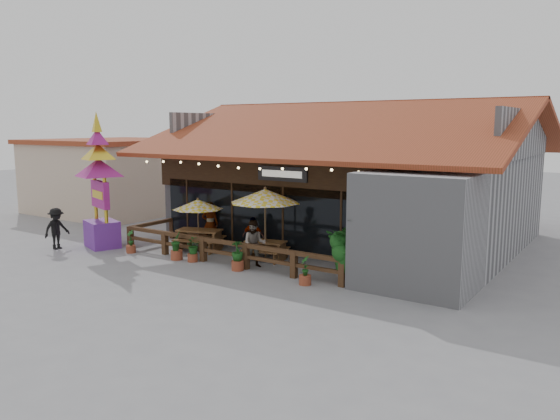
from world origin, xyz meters
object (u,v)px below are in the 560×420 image
Objects in this scene: thai_sign_tower at (99,171)px; tropical_plant at (351,246)px; pedestrian at (56,229)px; picnic_table_left at (199,236)px; picnic_table_right at (266,247)px; umbrella_right at (265,196)px; umbrella_left at (198,205)px.

thai_sign_tower is 11.21m from tropical_plant.
picnic_table_left is at bearing -57.57° from pedestrian.
thai_sign_tower is 3.53× the size of pedestrian.
pedestrian is at bearing -157.80° from picnic_table_right.
thai_sign_tower reaches higher than umbrella_right.
umbrella_left is 7.30m from tropical_plant.
picnic_table_right is at bearing 123.18° from umbrella_right.
umbrella_left is 0.36× the size of thai_sign_tower.
picnic_table_right is at bearing 16.42° from thai_sign_tower.
umbrella_right is at bearing 14.68° from thai_sign_tower.
umbrella_right reaches higher than picnic_table_right.
picnic_table_right is at bearing -67.63° from pedestrian.
tropical_plant is at bearing -79.66° from pedestrian.
umbrella_right is at bearing 1.60° from umbrella_left.
umbrella_left is at bearing -178.40° from umbrella_right.
picnic_table_left is 4.91m from thai_sign_tower.
umbrella_left is 5.93m from pedestrian.
thai_sign_tower is (-3.78, -1.75, 1.29)m from umbrella_left.
umbrella_left is 0.98× the size of tropical_plant.
picnic_table_right is at bearing 5.18° from umbrella_left.
umbrella_right is 1.96m from picnic_table_right.
pedestrian is at bearing -133.56° from thai_sign_tower.
umbrella_left is 0.64× the size of umbrella_right.
picnic_table_left is at bearing 179.87° from umbrella_right.
tropical_plant is (7.23, -0.84, -0.63)m from umbrella_left.
umbrella_left is 3.43m from picnic_table_right.
pedestrian is (-8.24, -3.12, -1.59)m from umbrella_right.
umbrella_right is 1.57× the size of picnic_table_left.
umbrella_right is (3.25, 0.09, 0.56)m from umbrella_left.
pedestrian is (-8.12, -3.31, 0.36)m from picnic_table_right.
picnic_table_right is 0.78× the size of tropical_plant.
picnic_table_right is (-0.13, 0.19, -1.95)m from umbrella_right.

